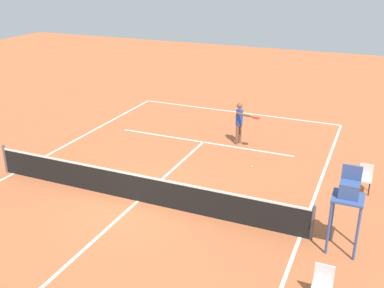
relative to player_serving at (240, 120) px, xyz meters
name	(u,v)px	position (x,y,z in m)	size (l,w,h in m)	color
ground_plane	(138,201)	(1.49, 6.09, -1.09)	(60.00, 60.00, 0.00)	#B76038
court_lines	(138,201)	(1.49, 6.09, -1.08)	(10.59, 20.74, 0.01)	white
tennis_net	(137,187)	(1.49, 6.09, -0.59)	(11.19, 0.10, 1.07)	#4C4C51
player_serving	(240,120)	(0.00, 0.00, 0.00)	(1.22, 0.92, 1.81)	brown
tennis_ball	(251,166)	(-1.17, 2.10, -1.05)	(0.07, 0.07, 0.07)	#CCE033
umpire_chair	(348,196)	(-4.88, 6.23, 0.52)	(0.80, 0.80, 2.41)	#38518C
courtside_chair_near	(322,284)	(-4.69, 8.59, -0.55)	(0.44, 0.46, 0.95)	#262626
courtside_chair_mid	(365,177)	(-5.20, 2.47, -0.55)	(0.44, 0.46, 0.95)	#262626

